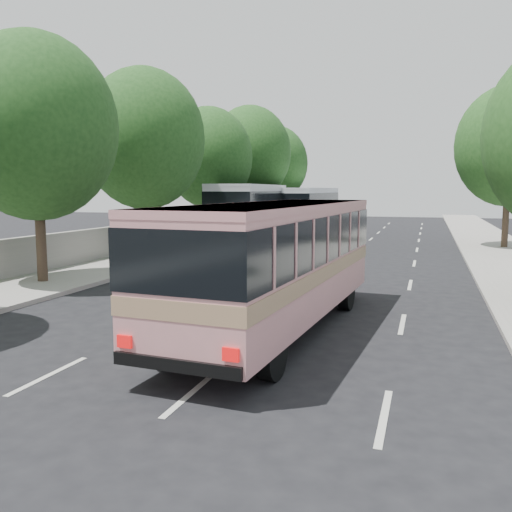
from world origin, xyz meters
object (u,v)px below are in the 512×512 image
at_px(pink_taxi, 307,267).
at_px(tour_coach_front, 251,208).
at_px(tour_coach_rear, 310,205).
at_px(white_pickup, 232,243).
at_px(pink_bus, 278,252).

xyz_separation_m(pink_taxi, tour_coach_front, (-7.00, 14.93, 1.54)).
height_order(pink_taxi, tour_coach_rear, tour_coach_rear).
height_order(white_pickup, tour_coach_front, tour_coach_front).
height_order(pink_taxi, tour_coach_front, tour_coach_front).
distance_m(pink_taxi, tour_coach_front, 16.56).
distance_m(pink_bus, tour_coach_rear, 31.69).
height_order(tour_coach_front, tour_coach_rear, tour_coach_front).
distance_m(pink_bus, white_pickup, 13.87).
height_order(pink_bus, tour_coach_front, tour_coach_front).
bearing_deg(pink_bus, tour_coach_front, 113.99).
bearing_deg(tour_coach_rear, tour_coach_front, -99.43).
distance_m(white_pickup, tour_coach_rear, 18.65).
xyz_separation_m(pink_taxi, tour_coach_rear, (-5.20, 24.97, 1.43)).
bearing_deg(white_pickup, pink_bus, -66.31).
distance_m(pink_bus, pink_taxi, 6.33).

